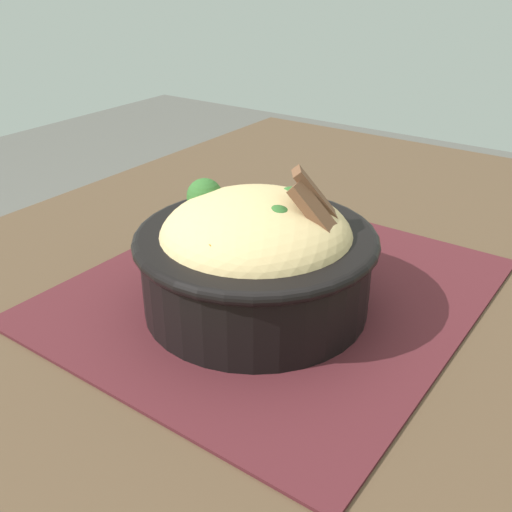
{
  "coord_description": "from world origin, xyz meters",
  "views": [
    {
      "loc": [
        -0.41,
        -0.25,
        0.99
      ],
      "look_at": [
        -0.04,
        0.01,
        0.75
      ],
      "focal_mm": 41.6,
      "sensor_mm": 36.0,
      "label": 1
    }
  ],
  "objects": [
    {
      "name": "fork",
      "position": [
        0.1,
        0.04,
        0.71
      ],
      "size": [
        0.03,
        0.13,
        0.0
      ],
      "color": "#B9B9B9",
      "rests_on": "placemat"
    },
    {
      "name": "placemat",
      "position": [
        -0.01,
        0.01,
        0.7
      ],
      "size": [
        0.39,
        0.35,
        0.0
      ],
      "primitive_type": "cube",
      "rotation": [
        0.0,
        0.0,
        -0.01
      ],
      "color": "#47191E",
      "rests_on": "table"
    },
    {
      "name": "table",
      "position": [
        0.0,
        0.0,
        0.63
      ],
      "size": [
        1.09,
        0.77,
        0.7
      ],
      "color": "#4C3826",
      "rests_on": "ground_plane"
    },
    {
      "name": "bowl",
      "position": [
        -0.04,
        0.01,
        0.76
      ],
      "size": [
        0.23,
        0.23,
        0.13
      ],
      "color": "black",
      "rests_on": "placemat"
    }
  ]
}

